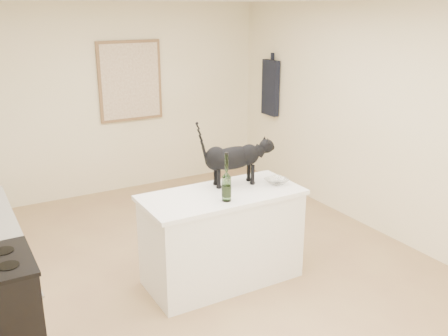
# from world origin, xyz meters

# --- Properties ---
(floor) EXTENTS (5.50, 5.50, 0.00)m
(floor) POSITION_xyz_m (0.00, 0.00, 0.00)
(floor) COLOR tan
(floor) RESTS_ON ground
(wall_back) EXTENTS (4.50, 0.00, 4.50)m
(wall_back) POSITION_xyz_m (0.00, 2.75, 1.30)
(wall_back) COLOR beige
(wall_back) RESTS_ON ground
(wall_right) EXTENTS (0.00, 5.50, 5.50)m
(wall_right) POSITION_xyz_m (2.25, 0.00, 1.30)
(wall_right) COLOR beige
(wall_right) RESTS_ON ground
(island_base) EXTENTS (1.44, 0.67, 0.86)m
(island_base) POSITION_xyz_m (0.10, -0.20, 0.43)
(island_base) COLOR white
(island_base) RESTS_ON floor
(island_top) EXTENTS (1.50, 0.70, 0.04)m
(island_top) POSITION_xyz_m (0.10, -0.20, 0.88)
(island_top) COLOR white
(island_top) RESTS_ON island_base
(artwork_frame) EXTENTS (0.90, 0.03, 1.10)m
(artwork_frame) POSITION_xyz_m (0.30, 2.72, 1.55)
(artwork_frame) COLOR brown
(artwork_frame) RESTS_ON wall_back
(artwork_canvas) EXTENTS (0.82, 0.00, 1.02)m
(artwork_canvas) POSITION_xyz_m (0.30, 2.70, 1.55)
(artwork_canvas) COLOR beige
(artwork_canvas) RESTS_ON wall_back
(hanging_garment) EXTENTS (0.08, 0.34, 0.80)m
(hanging_garment) POSITION_xyz_m (2.19, 2.05, 1.40)
(hanging_garment) COLOR black
(hanging_garment) RESTS_ON wall_right
(black_cat) EXTENTS (0.71, 0.33, 0.48)m
(black_cat) POSITION_xyz_m (0.30, -0.05, 1.14)
(black_cat) COLOR black
(black_cat) RESTS_ON island_top
(wine_bottle) EXTENTS (0.11, 0.11, 0.39)m
(wine_bottle) POSITION_xyz_m (0.04, -0.39, 1.10)
(wine_bottle) COLOR #295120
(wine_bottle) RESTS_ON island_top
(glass_bowl) EXTENTS (0.23, 0.23, 0.05)m
(glass_bowl) POSITION_xyz_m (0.68, -0.25, 0.93)
(glass_bowl) COLOR white
(glass_bowl) RESTS_ON island_top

